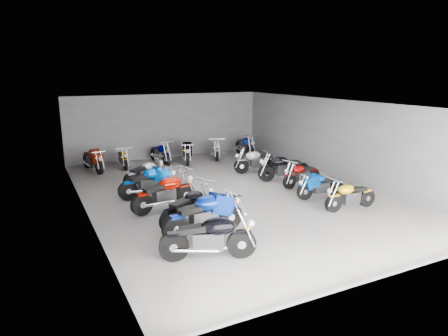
% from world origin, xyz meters
% --- Properties ---
extents(ground, '(14.00, 14.00, 0.00)m').
position_xyz_m(ground, '(0.00, 0.00, 0.00)').
color(ground, gray).
rests_on(ground, ground).
extents(wall_back, '(10.00, 0.10, 3.20)m').
position_xyz_m(wall_back, '(0.00, 7.00, 1.60)').
color(wall_back, gray).
rests_on(wall_back, ground).
extents(wall_left, '(0.10, 14.00, 3.20)m').
position_xyz_m(wall_left, '(-5.00, 0.00, 1.60)').
color(wall_left, gray).
rests_on(wall_left, ground).
extents(wall_right, '(0.10, 14.00, 3.20)m').
position_xyz_m(wall_right, '(5.00, 0.00, 1.60)').
color(wall_right, gray).
rests_on(wall_right, ground).
extents(ceiling, '(10.00, 14.00, 0.04)m').
position_xyz_m(ceiling, '(0.00, 0.00, 3.22)').
color(ceiling, black).
rests_on(ceiling, wall_back).
extents(drain_grate, '(0.32, 0.32, 0.01)m').
position_xyz_m(drain_grate, '(0.00, -0.50, 0.01)').
color(drain_grate, black).
rests_on(drain_grate, ground).
extents(motorcycle_left_a, '(2.18, 0.94, 1.00)m').
position_xyz_m(motorcycle_left_a, '(-2.88, -4.55, 0.55)').
color(motorcycle_left_a, black).
rests_on(motorcycle_left_a, ground).
extents(motorcycle_left_b, '(2.37, 0.52, 1.04)m').
position_xyz_m(motorcycle_left_b, '(-2.40, -3.20, 0.57)').
color(motorcycle_left_b, black).
rests_on(motorcycle_left_b, ground).
extents(motorcycle_left_c, '(1.99, 0.98, 0.93)m').
position_xyz_m(motorcycle_left_c, '(-2.47, -2.23, 0.51)').
color(motorcycle_left_c, black).
rests_on(motorcycle_left_c, ground).
extents(motorcycle_left_d, '(2.27, 0.73, 1.01)m').
position_xyz_m(motorcycle_left_d, '(-2.71, -0.76, 0.55)').
color(motorcycle_left_d, black).
rests_on(motorcycle_left_d, ground).
extents(motorcycle_left_e, '(2.18, 0.50, 0.96)m').
position_xyz_m(motorcycle_left_e, '(-2.76, 0.80, 0.52)').
color(motorcycle_left_e, black).
rests_on(motorcycle_left_e, ground).
extents(motorcycle_left_f, '(1.83, 0.90, 0.85)m').
position_xyz_m(motorcycle_left_f, '(-2.47, 2.41, 0.47)').
color(motorcycle_left_f, black).
rests_on(motorcycle_left_f, ground).
extents(motorcycle_right_b, '(1.93, 0.39, 0.85)m').
position_xyz_m(motorcycle_right_b, '(2.54, -3.36, 0.46)').
color(motorcycle_right_b, black).
rests_on(motorcycle_right_b, ground).
extents(motorcycle_right_c, '(1.86, 0.41, 0.82)m').
position_xyz_m(motorcycle_right_c, '(2.49, -1.99, 0.45)').
color(motorcycle_right_c, black).
rests_on(motorcycle_right_c, ground).
extents(motorcycle_right_d, '(1.92, 0.53, 0.85)m').
position_xyz_m(motorcycle_right_d, '(2.81, -0.51, 0.46)').
color(motorcycle_right_d, black).
rests_on(motorcycle_right_d, ground).
extents(motorcycle_right_e, '(2.19, 0.65, 0.97)m').
position_xyz_m(motorcycle_right_e, '(2.69, 0.51, 0.53)').
color(motorcycle_right_e, black).
rests_on(motorcycle_right_e, ground).
extents(motorcycle_right_f, '(2.10, 0.69, 0.94)m').
position_xyz_m(motorcycle_right_f, '(2.39, 2.05, 0.51)').
color(motorcycle_right_f, black).
rests_on(motorcycle_right_f, ground).
extents(motorcycle_back_a, '(0.60, 2.18, 0.96)m').
position_xyz_m(motorcycle_back_a, '(-3.95, 5.48, 0.53)').
color(motorcycle_back_a, black).
rests_on(motorcycle_back_a, ground).
extents(motorcycle_back_b, '(0.40, 1.86, 0.82)m').
position_xyz_m(motorcycle_back_b, '(-2.61, 5.63, 0.45)').
color(motorcycle_back_b, black).
rests_on(motorcycle_back_b, ground).
extents(motorcycle_back_c, '(0.47, 2.07, 0.91)m').
position_xyz_m(motorcycle_back_c, '(-0.81, 5.73, 0.50)').
color(motorcycle_back_c, black).
rests_on(motorcycle_back_c, ground).
extents(motorcycle_back_d, '(0.90, 2.14, 0.98)m').
position_xyz_m(motorcycle_back_d, '(0.40, 5.28, 0.53)').
color(motorcycle_back_d, black).
rests_on(motorcycle_back_d, ground).
extents(motorcycle_back_e, '(0.85, 1.96, 0.90)m').
position_xyz_m(motorcycle_back_e, '(2.03, 5.52, 0.49)').
color(motorcycle_back_e, black).
rests_on(motorcycle_back_e, ground).
extents(motorcycle_back_f, '(0.52, 2.25, 0.99)m').
position_xyz_m(motorcycle_back_f, '(3.65, 5.38, 0.54)').
color(motorcycle_back_f, black).
rests_on(motorcycle_back_f, ground).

